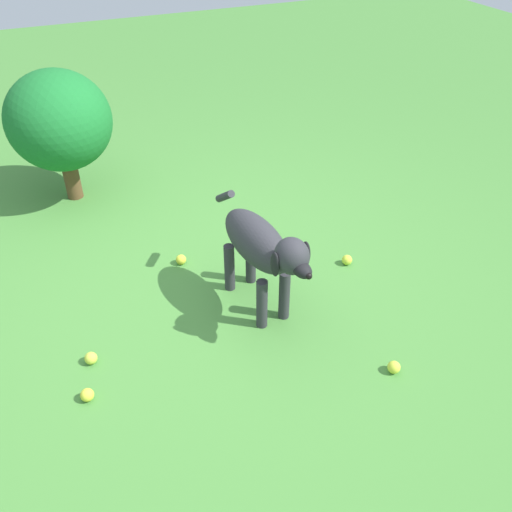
{
  "coord_description": "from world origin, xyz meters",
  "views": [
    {
      "loc": [
        -2.44,
        0.76,
        2.13
      ],
      "look_at": [
        -0.21,
        -0.21,
        0.33
      ],
      "focal_mm": 38.34,
      "sensor_mm": 36.0,
      "label": 1
    }
  ],
  "objects_px": {
    "tennis_ball_1": "(87,395)",
    "tennis_ball_3": "(347,260)",
    "tennis_ball_4": "(91,358)",
    "dog": "(261,247)",
    "tennis_ball_0": "(394,367)",
    "tennis_ball_2": "(181,260)"
  },
  "relations": [
    {
      "from": "dog",
      "to": "tennis_ball_1",
      "type": "distance_m",
      "value": 1.15
    },
    {
      "from": "dog",
      "to": "tennis_ball_0",
      "type": "bearing_deg",
      "value": 23.43
    },
    {
      "from": "tennis_ball_3",
      "to": "tennis_ball_4",
      "type": "height_order",
      "value": "same"
    },
    {
      "from": "tennis_ball_2",
      "to": "tennis_ball_1",
      "type": "bearing_deg",
      "value": 139.67
    },
    {
      "from": "tennis_ball_0",
      "to": "tennis_ball_1",
      "type": "bearing_deg",
      "value": 73.23
    },
    {
      "from": "tennis_ball_1",
      "to": "tennis_ball_4",
      "type": "bearing_deg",
      "value": -13.83
    },
    {
      "from": "tennis_ball_2",
      "to": "tennis_ball_0",
      "type": "bearing_deg",
      "value": -151.1
    },
    {
      "from": "tennis_ball_2",
      "to": "tennis_ball_3",
      "type": "xyz_separation_m",
      "value": [
        -0.43,
        -0.98,
        0.0
      ]
    },
    {
      "from": "dog",
      "to": "tennis_ball_0",
      "type": "height_order",
      "value": "dog"
    },
    {
      "from": "tennis_ball_1",
      "to": "tennis_ball_3",
      "type": "height_order",
      "value": "same"
    },
    {
      "from": "dog",
      "to": "tennis_ball_3",
      "type": "bearing_deg",
      "value": 96.54
    },
    {
      "from": "tennis_ball_0",
      "to": "tennis_ball_1",
      "type": "distance_m",
      "value": 1.52
    },
    {
      "from": "tennis_ball_2",
      "to": "tennis_ball_4",
      "type": "height_order",
      "value": "same"
    },
    {
      "from": "tennis_ball_4",
      "to": "tennis_ball_3",
      "type": "bearing_deg",
      "value": -82.88
    },
    {
      "from": "dog",
      "to": "tennis_ball_0",
      "type": "distance_m",
      "value": 0.92
    },
    {
      "from": "dog",
      "to": "tennis_ball_1",
      "type": "height_order",
      "value": "dog"
    },
    {
      "from": "tennis_ball_0",
      "to": "tennis_ball_2",
      "type": "distance_m",
      "value": 1.49
    },
    {
      "from": "tennis_ball_3",
      "to": "tennis_ball_4",
      "type": "relative_size",
      "value": 1.0
    },
    {
      "from": "tennis_ball_0",
      "to": "tennis_ball_3",
      "type": "relative_size",
      "value": 1.0
    },
    {
      "from": "tennis_ball_3",
      "to": "tennis_ball_1",
      "type": "bearing_deg",
      "value": 104.44
    },
    {
      "from": "tennis_ball_1",
      "to": "tennis_ball_2",
      "type": "relative_size",
      "value": 1.0
    },
    {
      "from": "tennis_ball_4",
      "to": "tennis_ball_1",
      "type": "bearing_deg",
      "value": 166.17
    }
  ]
}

